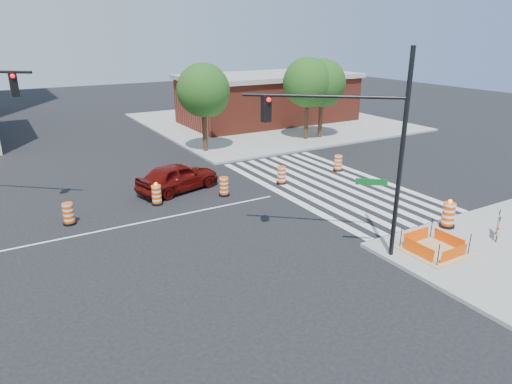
# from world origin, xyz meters

# --- Properties ---
(ground) EXTENTS (120.00, 120.00, 0.00)m
(ground) POSITION_xyz_m (0.00, 0.00, 0.00)
(ground) COLOR black
(ground) RESTS_ON ground
(sidewalk_ne) EXTENTS (22.00, 22.00, 0.15)m
(sidewalk_ne) POSITION_xyz_m (18.00, 18.00, 0.07)
(sidewalk_ne) COLOR gray
(sidewalk_ne) RESTS_ON ground
(crosswalk_east) EXTENTS (6.75, 13.50, 0.01)m
(crosswalk_east) POSITION_xyz_m (10.95, 0.00, 0.01)
(crosswalk_east) COLOR silver
(crosswalk_east) RESTS_ON ground
(lane_centerline) EXTENTS (14.00, 0.12, 0.01)m
(lane_centerline) POSITION_xyz_m (0.00, 0.00, 0.01)
(lane_centerline) COLOR silver
(lane_centerline) RESTS_ON ground
(excavation_pit) EXTENTS (2.20, 2.20, 0.90)m
(excavation_pit) POSITION_xyz_m (9.00, -9.00, 0.22)
(excavation_pit) COLOR tan
(excavation_pit) RESTS_ON ground
(brick_storefront) EXTENTS (16.50, 8.50, 4.60)m
(brick_storefront) POSITION_xyz_m (18.00, 18.00, 2.32)
(brick_storefront) COLOR maroon
(brick_storefront) RESTS_ON ground
(red_coupe) EXTENTS (5.05, 3.08, 1.61)m
(red_coupe) POSITION_xyz_m (3.09, 3.39, 0.80)
(red_coupe) COLOR #570A07
(red_coupe) RESTS_ON ground
(signal_pole_se) EXTENTS (4.63, 3.86, 7.79)m
(signal_pole_se) POSITION_xyz_m (6.10, -7.30, 4.78)
(signal_pole_se) COLOR black
(signal_pole_se) RESTS_ON ground
(pit_drum) EXTENTS (0.66, 0.66, 1.30)m
(pit_drum) POSITION_xyz_m (11.48, -7.67, 0.69)
(pit_drum) COLOR black
(pit_drum) RESTS_ON ground
(barricade) EXTENTS (0.82, 0.56, 1.12)m
(barricade) POSITION_xyz_m (12.30, -9.49, 0.76)
(barricade) COLOR #FF4905
(barricade) RESTS_ON ground
(tree_north_c) EXTENTS (3.80, 3.75, 6.37)m
(tree_north_c) POSITION_xyz_m (7.95, 10.42, 4.27)
(tree_north_c) COLOR #382314
(tree_north_c) RESTS_ON ground
(tree_north_d) EXTENTS (3.85, 3.85, 6.55)m
(tree_north_d) POSITION_xyz_m (16.55, 9.87, 4.40)
(tree_north_d) COLOR #382314
(tree_north_d) RESTS_ON ground
(tree_north_e) EXTENTS (3.78, 3.76, 6.40)m
(tree_north_e) POSITION_xyz_m (17.92, 9.80, 4.29)
(tree_north_e) COLOR #382314
(tree_north_e) RESTS_ON ground
(median_drum_2) EXTENTS (0.60, 0.60, 1.02)m
(median_drum_2) POSITION_xyz_m (-2.95, 1.51, 0.48)
(median_drum_2) COLOR black
(median_drum_2) RESTS_ON ground
(median_drum_3) EXTENTS (0.60, 0.60, 1.18)m
(median_drum_3) POSITION_xyz_m (1.37, 1.93, 0.49)
(median_drum_3) COLOR black
(median_drum_3) RESTS_ON ground
(median_drum_4) EXTENTS (0.60, 0.60, 1.02)m
(median_drum_4) POSITION_xyz_m (4.93, 1.40, 0.48)
(median_drum_4) COLOR black
(median_drum_4) RESTS_ON ground
(median_drum_5) EXTENTS (0.60, 0.60, 1.02)m
(median_drum_5) POSITION_xyz_m (8.72, 1.53, 0.48)
(median_drum_5) COLOR black
(median_drum_5) RESTS_ON ground
(median_drum_6) EXTENTS (0.60, 0.60, 1.02)m
(median_drum_6) POSITION_xyz_m (13.23, 1.89, 0.48)
(median_drum_6) COLOR black
(median_drum_6) RESTS_ON ground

